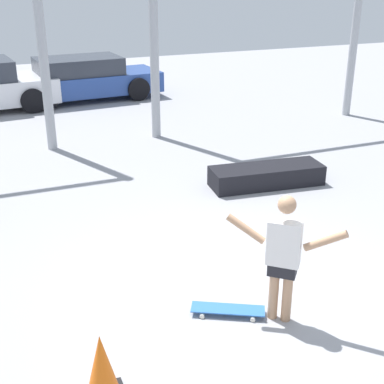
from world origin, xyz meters
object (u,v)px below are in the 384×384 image
skateboard (228,309)px  traffic_cone (102,370)px  parked_car_blue (84,79)px  grind_box (266,176)px  skateboarder (283,253)px

skateboard → traffic_cone: 1.80m
skateboard → parked_car_blue: 11.34m
parked_car_blue → traffic_cone: parked_car_blue is taller
grind_box → traffic_cone: bearing=-134.5°
skateboard → grind_box: (2.35, 3.27, 0.11)m
grind_box → traffic_cone: traffic_cone is taller
skateboard → grind_box: bearing=82.9°
grind_box → traffic_cone: 5.64m
skateboarder → grind_box: size_ratio=0.73×
skateboarder → skateboard: 0.95m
grind_box → parked_car_blue: bearing=101.3°
skateboarder → traffic_cone: (-2.10, -0.48, -0.48)m
skateboarder → skateboard: size_ratio=1.80×
skateboarder → skateboard: bearing=-168.6°
skateboarder → grind_box: 4.06m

